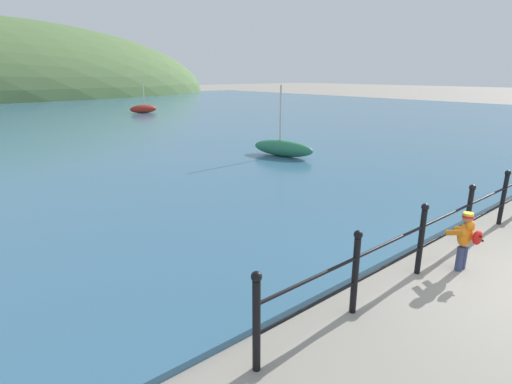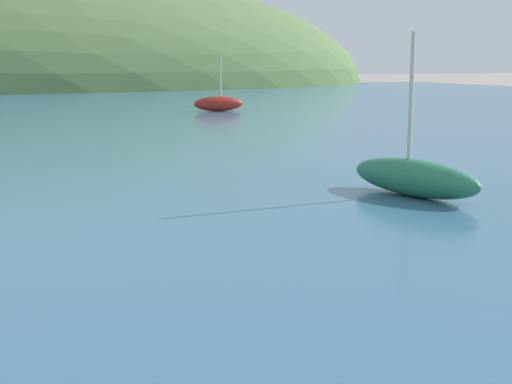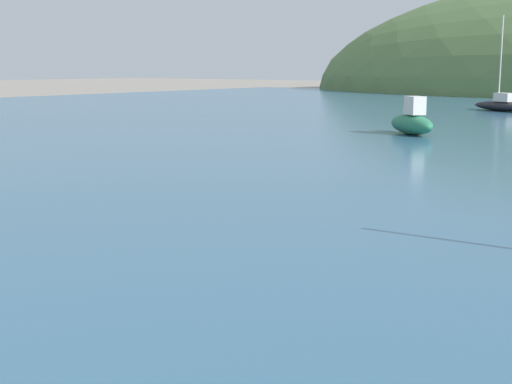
% 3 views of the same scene
% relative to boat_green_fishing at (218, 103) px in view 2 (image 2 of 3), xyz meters
% --- Properties ---
extents(water, '(80.00, 60.00, 0.10)m').
position_rel_boat_green_fishing_xyz_m(water, '(-7.39, 2.69, -0.39)').
color(water, '#386684').
rests_on(water, ground).
extents(boat_green_fishing, '(2.21, 0.80, 2.38)m').
position_rel_boat_green_fishing_xyz_m(boat_green_fishing, '(0.00, 0.00, 0.00)').
color(boat_green_fishing, maroon).
rests_on(boat_green_fishing, water).
extents(boat_far_left, '(1.29, 2.63, 2.65)m').
position_rel_boat_green_fishing_xyz_m(boat_far_left, '(-3.48, -19.73, -0.02)').
color(boat_far_left, '#287551').
rests_on(boat_far_left, water).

